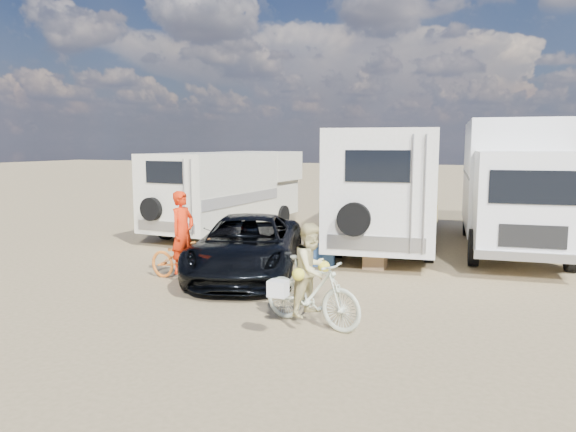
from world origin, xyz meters
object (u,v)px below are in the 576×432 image
at_px(box_truck, 514,186).
at_px(rider_woman, 311,280).
at_px(rider_man, 183,240).
at_px(rv_left, 228,193).
at_px(bike_man, 183,259).
at_px(bike_woman, 311,292).
at_px(rv_main, 392,187).
at_px(dark_suv, 247,246).
at_px(cooler, 322,255).
at_px(crate, 375,260).

distance_m(box_truck, rider_woman, 8.59).
distance_m(rider_man, rider_woman, 3.94).
bearing_deg(rider_woman, box_truck, -4.32).
xyz_separation_m(rv_left, rider_woman, (5.72, -7.84, -0.57)).
distance_m(bike_man, bike_woman, 3.94).
relative_size(rv_main, rider_man, 5.04).
bearing_deg(rv_left, rider_man, -67.02).
height_order(bike_woman, rider_man, rider_man).
bearing_deg(box_truck, bike_woman, -116.52).
bearing_deg(box_truck, dark_suv, -142.00).
xyz_separation_m(dark_suv, cooler, (1.22, 1.61, -0.42)).
bearing_deg(box_truck, rider_woman, -116.52).
relative_size(bike_man, crate, 3.53).
xyz_separation_m(box_truck, cooler, (-4.28, -3.67, -1.55)).
bearing_deg(rv_left, crate, -27.03).
bearing_deg(rider_woman, dark_suv, 59.09).
height_order(dark_suv, rider_man, rider_man).
relative_size(rider_man, rider_woman, 1.17).
height_order(cooler, crate, cooler).
xyz_separation_m(dark_suv, bike_man, (-1.05, -0.97, -0.20)).
xyz_separation_m(bike_man, rider_woman, (3.54, -1.72, 0.28)).
bearing_deg(rv_main, crate, -91.28).
distance_m(rv_main, dark_suv, 5.90).
xyz_separation_m(box_truck, dark_suv, (-5.50, -5.28, -1.13)).
height_order(rv_left, box_truck, box_truck).
bearing_deg(crate, bike_man, -142.44).
bearing_deg(rider_man, bike_woman, -108.42).
bearing_deg(dark_suv, rv_main, 51.09).
distance_m(rv_main, bike_man, 7.23).
bearing_deg(box_truck, rider_man, -142.18).
relative_size(rv_left, bike_man, 3.70).
bearing_deg(crate, dark_suv, -144.85).
bearing_deg(bike_man, bike_woman, -108.42).
xyz_separation_m(dark_suv, rider_man, (-1.05, -0.97, 0.22)).
bearing_deg(rv_left, dark_suv, -54.49).
distance_m(box_truck, cooler, 5.84).
bearing_deg(rv_left, rider_woman, -50.50).
height_order(dark_suv, rider_woman, rider_woman).
bearing_deg(rider_woman, rider_man, 80.42).
xyz_separation_m(rv_main, bike_woman, (0.35, -8.11, -1.08)).
height_order(box_truck, rider_man, box_truck).
xyz_separation_m(rv_main, dark_suv, (-2.14, -5.41, -0.98)).
xyz_separation_m(rider_man, crate, (3.57, 2.74, -0.68)).
bearing_deg(crate, rider_woman, -90.30).
bearing_deg(cooler, bike_woman, -85.94).
height_order(rv_left, cooler, rv_left).
distance_m(bike_man, rider_man, 0.41).
xyz_separation_m(rv_main, bike_man, (-3.19, -6.38, -1.18)).
bearing_deg(bike_man, rv_main, -19.02).
distance_m(box_truck, rider_man, 9.10).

